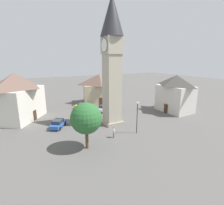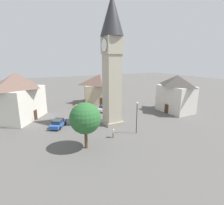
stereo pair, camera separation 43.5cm
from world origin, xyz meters
TOP-DOWN VIEW (x-y plane):
  - ground_plane at (0.00, 0.00)m, footprint 200.00×200.00m
  - clock_tower at (0.00, 0.00)m, footprint 4.14×4.14m
  - car_blue_kerb at (-2.95, -9.70)m, footprint 4.34×3.76m
  - car_silver_kerb at (-12.44, -1.60)m, footprint 4.42×3.50m
  - car_red_corner at (-8.42, 2.45)m, footprint 3.84×4.30m
  - pedestrian at (5.73, -2.89)m, footprint 0.56×0.27m
  - tree at (6.88, -7.88)m, footprint 4.33×4.33m
  - building_shop_left at (-11.45, -15.70)m, footprint 12.64×11.98m
  - building_terrace_right at (0.01, 17.15)m, footprint 8.15×5.78m
  - building_corner_back at (-16.85, 5.28)m, footprint 9.25×10.78m
  - lamp_post at (6.08, 1.40)m, footprint 0.36×0.36m

SIDE VIEW (x-z plane):
  - ground_plane at x=0.00m, z-range 0.00..0.00m
  - car_blue_kerb at x=-2.95m, z-range 0.00..1.53m
  - car_silver_kerb at x=-12.44m, z-range 0.00..1.53m
  - car_red_corner at x=-8.42m, z-range 0.00..1.53m
  - pedestrian at x=5.73m, z-range 0.16..1.86m
  - lamp_post at x=6.08m, z-range 0.88..6.34m
  - building_corner_back at x=-16.85m, z-range 0.09..8.24m
  - tree at x=6.88m, z-range 1.10..7.68m
  - building_terrace_right at x=0.01m, z-range 0.09..8.77m
  - building_shop_left at x=-11.45m, z-range 0.10..9.82m
  - clock_tower at x=0.00m, z-range 2.00..25.22m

